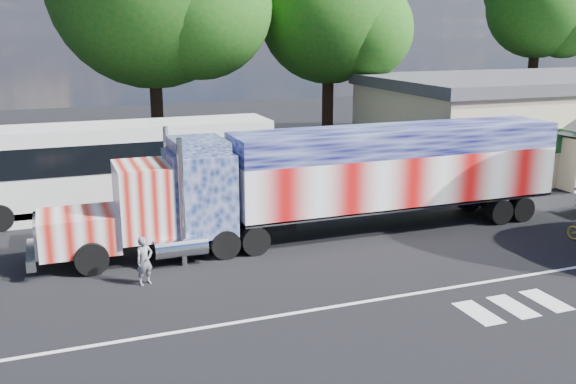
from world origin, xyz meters
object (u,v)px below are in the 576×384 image
object	(u,v)px
semi_truck	(338,178)
tree_far_ne	(540,7)
coach_bus	(121,166)
woman	(144,261)
tree_ne_a	(332,14)

from	to	relation	value
semi_truck	tree_far_ne	size ratio (longest dim) A/B	1.59
semi_truck	coach_bus	world-z (taller)	semi_truck
woman	tree_ne_a	distance (m)	23.53
semi_truck	woman	distance (m)	8.28
coach_bus	tree_ne_a	bearing A→B (deg)	31.44
coach_bus	woman	xyz separation A→B (m)	(-0.36, -8.86, -1.21)
tree_far_ne	coach_bus	bearing A→B (deg)	-162.88
woman	tree_ne_a	size ratio (longest dim) A/B	0.12
tree_ne_a	tree_far_ne	size ratio (longest dim) A/B	1.00
coach_bus	woman	world-z (taller)	coach_bus
semi_truck	coach_bus	size ratio (longest dim) A/B	1.56
coach_bus	tree_far_ne	world-z (taller)	tree_far_ne
coach_bus	woman	bearing A→B (deg)	-92.32
woman	tree_far_ne	bearing A→B (deg)	8.92
woman	tree_ne_a	world-z (taller)	tree_ne_a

